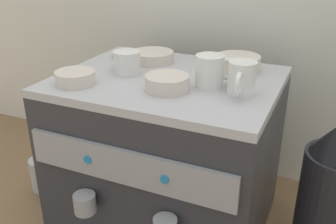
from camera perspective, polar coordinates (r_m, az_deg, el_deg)
ground_plane at (r=1.26m, az=0.00°, el=-15.16°), size 4.00×4.00×0.00m
tiled_backsplash_wall at (r=1.36m, az=6.94°, el=14.46°), size 2.80×0.03×1.15m
espresso_machine at (r=1.13m, az=-0.09°, el=-6.21°), size 0.58×0.57×0.46m
ceramic_cup_0 at (r=0.92m, az=10.83°, el=4.91°), size 0.07×0.11×0.08m
ceramic_cup_1 at (r=1.06m, az=-6.22°, el=7.35°), size 0.11×0.07×0.06m
ceramic_cup_2 at (r=0.96m, az=6.43°, el=6.07°), size 0.10×0.10×0.08m
ceramic_bowl_0 at (r=1.10m, az=10.27°, el=7.09°), size 0.12×0.12×0.04m
ceramic_bowl_1 at (r=1.01m, az=-13.56°, el=4.93°), size 0.10×0.10×0.03m
ceramic_bowl_2 at (r=0.94m, az=-0.13°, el=4.30°), size 0.11×0.11×0.04m
ceramic_bowl_3 at (r=1.17m, az=-2.31°, el=8.18°), size 0.13×0.13×0.03m
coffee_grinder at (r=1.04m, az=23.11°, el=-12.19°), size 0.16×0.16×0.44m
milk_pitcher at (r=1.42m, az=-18.04°, el=-8.71°), size 0.08×0.08×0.12m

